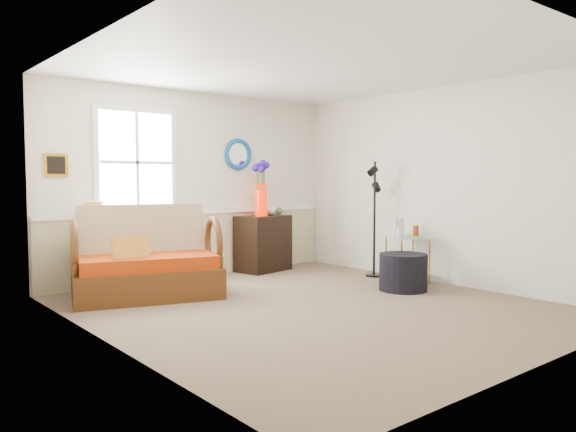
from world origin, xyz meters
TOP-DOWN VIEW (x-y plane):
  - floor at (0.00, 0.00)m, footprint 4.50×5.00m
  - ceiling at (0.00, 0.00)m, footprint 4.50×5.00m
  - walls at (0.00, 0.00)m, footprint 4.51×5.01m
  - wainscot at (0.00, 2.48)m, footprint 4.46×0.02m
  - chair_rail at (0.00, 2.47)m, footprint 4.46×0.04m
  - window at (-0.90, 2.47)m, footprint 1.14×0.06m
  - picture at (-1.92, 2.48)m, footprint 0.28×0.03m
  - mirror at (0.70, 2.48)m, footprint 0.47×0.07m
  - loveseat at (-1.19, 1.58)m, footprint 1.85×1.37m
  - throw_pillow at (-1.43, 1.49)m, footprint 0.40×0.12m
  - lamp_stand at (-1.61, 2.22)m, footprint 0.47×0.47m
  - table_lamp at (-1.58, 2.22)m, footprint 0.31×0.31m
  - potted_plant at (-1.46, 2.21)m, footprint 0.46×0.48m
  - cabinet at (1.00, 2.26)m, footprint 0.86×0.64m
  - flower_vase at (0.94, 2.22)m, footprint 0.30×0.30m
  - side_table at (1.93, 0.28)m, footprint 0.64×0.64m
  - tabletop_items at (1.95, 0.30)m, footprint 0.56×0.56m
  - floor_lamp at (1.93, 0.88)m, footprint 0.26×0.26m
  - ottoman at (1.46, -0.03)m, footprint 0.60×0.60m

SIDE VIEW (x-z plane):
  - floor at x=0.00m, z-range -0.01..0.01m
  - ottoman at x=1.46m, z-range 0.00..0.46m
  - side_table at x=1.93m, z-range 0.00..0.62m
  - lamp_stand at x=-1.61m, z-range 0.00..0.65m
  - cabinet at x=1.00m, z-range 0.00..0.84m
  - wainscot at x=0.00m, z-range 0.00..0.90m
  - loveseat at x=-1.19m, z-range 0.00..1.08m
  - throw_pillow at x=-1.43m, z-range 0.35..0.74m
  - tabletop_items at x=1.95m, z-range 0.62..0.87m
  - potted_plant at x=-1.46m, z-range 0.65..0.93m
  - floor_lamp at x=1.93m, z-range 0.00..1.63m
  - table_lamp at x=-1.58m, z-range 0.65..1.12m
  - chair_rail at x=0.00m, z-range 0.89..0.95m
  - flower_vase at x=0.94m, z-range 0.84..1.64m
  - walls at x=0.00m, z-range 0.00..2.60m
  - picture at x=-1.92m, z-range 1.41..1.69m
  - window at x=-0.90m, z-range 0.88..2.32m
  - mirror at x=0.70m, z-range 1.51..1.99m
  - ceiling at x=0.00m, z-range 2.60..2.60m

